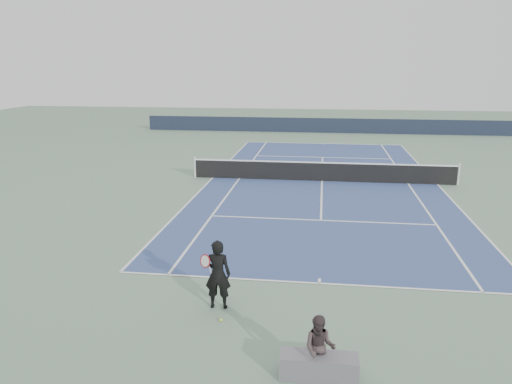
# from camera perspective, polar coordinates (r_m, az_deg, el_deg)

# --- Properties ---
(ground) EXTENTS (80.00, 80.00, 0.00)m
(ground) POSITION_cam_1_polar(r_m,az_deg,el_deg) (24.73, 7.54, 1.23)
(ground) COLOR slate
(court_surface) EXTENTS (10.97, 23.77, 0.01)m
(court_surface) POSITION_cam_1_polar(r_m,az_deg,el_deg) (24.73, 7.55, 1.25)
(court_surface) COLOR #33487A
(court_surface) RESTS_ON ground
(tennis_net) EXTENTS (12.90, 0.10, 1.07)m
(tennis_net) POSITION_cam_1_polar(r_m,az_deg,el_deg) (24.62, 7.58, 2.38)
(tennis_net) COLOR silver
(tennis_net) RESTS_ON ground
(windscreen_far) EXTENTS (30.00, 0.25, 1.20)m
(windscreen_far) POSITION_cam_1_polar(r_m,az_deg,el_deg) (42.27, 7.71, 7.55)
(windscreen_far) COLOR black
(windscreen_far) RESTS_ON ground
(tennis_player) EXTENTS (0.78, 0.50, 1.68)m
(tennis_player) POSITION_cam_1_polar(r_m,az_deg,el_deg) (11.84, -4.41, -9.35)
(tennis_player) COLOR black
(tennis_player) RESTS_ON ground
(tennis_ball) EXTENTS (0.07, 0.07, 0.07)m
(tennis_ball) POSITION_cam_1_polar(r_m,az_deg,el_deg) (11.59, -4.04, -14.38)
(tennis_ball) COLOR #C5DF2D
(tennis_ball) RESTS_ON ground
(spectator_bench) EXTENTS (1.47, 0.62, 1.23)m
(spectator_bench) POSITION_cam_1_polar(r_m,az_deg,el_deg) (9.65, 7.25, -18.15)
(spectator_bench) COLOR slate
(spectator_bench) RESTS_ON ground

